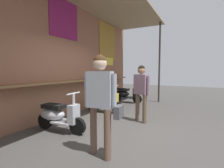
{
  "coord_description": "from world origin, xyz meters",
  "views": [
    {
      "loc": [
        -3.87,
        -1.93,
        1.47
      ],
      "look_at": [
        1.51,
        0.94,
        0.98
      ],
      "focal_mm": 26.42,
      "sensor_mm": 36.0,
      "label": 1
    }
  ],
  "objects": [
    {
      "name": "scooter_silver",
      "position": [
        -1.03,
        1.08,
        0.39
      ],
      "size": [
        0.48,
        1.4,
        0.97
      ],
      "rotation": [
        0.0,
        0.0,
        -1.51
      ],
      "color": "#B2B5BA",
      "rests_on": "ground_plane"
    },
    {
      "name": "ground_plane",
      "position": [
        0.0,
        0.0,
        0.0
      ],
      "size": [
        26.08,
        26.08,
        0.0
      ],
      "primitive_type": "plane",
      "color": "#474442"
    },
    {
      "name": "shopper_browsing",
      "position": [
        0.64,
        -0.47,
        0.99
      ],
      "size": [
        0.33,
        0.53,
        1.62
      ],
      "rotation": [
        0.0,
        0.0,
        -0.35
      ],
      "color": "brown",
      "rests_on": "ground_plane"
    },
    {
      "name": "scooter_black",
      "position": [
        3.1,
        1.08,
        0.39
      ],
      "size": [
        0.46,
        1.4,
        0.97
      ],
      "rotation": [
        0.0,
        0.0,
        -1.54
      ],
      "color": "black",
      "rests_on": "ground_plane"
    },
    {
      "name": "shopper_with_handbag",
      "position": [
        -1.55,
        -0.48,
        1.07
      ],
      "size": [
        0.33,
        0.68,
        1.73
      ],
      "rotation": [
        0.0,
        0.0,
        0.14
      ],
      "color": "brown",
      "rests_on": "ground_plane"
    },
    {
      "name": "market_stall_facade",
      "position": [
        0.01,
        1.86,
        2.16
      ],
      "size": [
        9.32,
        2.52,
        3.91
      ],
      "color": "#8C5B44",
      "rests_on": "ground_plane"
    },
    {
      "name": "scooter_yellow",
      "position": [
        1.07,
        1.08,
        0.39
      ],
      "size": [
        0.46,
        1.4,
        0.97
      ],
      "rotation": [
        0.0,
        0.0,
        -1.53
      ],
      "color": "gold",
      "rests_on": "ground_plane"
    }
  ]
}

